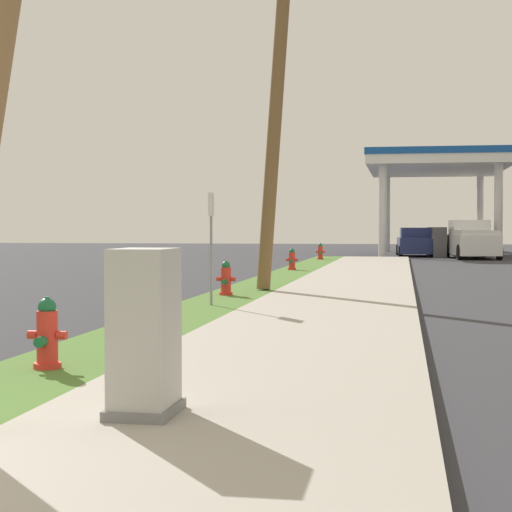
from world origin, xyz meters
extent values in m
cylinder|color=red|center=(0.70, 4.20, 0.15)|extent=(0.29, 0.29, 0.06)
cylinder|color=red|center=(0.70, 4.20, 0.42)|extent=(0.22, 0.22, 0.60)
sphere|color=#196038|center=(0.70, 4.20, 0.76)|extent=(0.19, 0.19, 0.19)
cylinder|color=#196038|center=(0.70, 4.20, 0.84)|extent=(0.06, 0.06, 0.05)
cylinder|color=red|center=(0.54, 4.20, 0.47)|extent=(0.10, 0.09, 0.09)
cylinder|color=red|center=(0.86, 4.20, 0.47)|extent=(0.10, 0.09, 0.09)
cylinder|color=#196038|center=(0.70, 4.03, 0.42)|extent=(0.11, 0.12, 0.11)
cylinder|color=red|center=(0.56, 14.18, 0.15)|extent=(0.29, 0.29, 0.06)
cylinder|color=red|center=(0.56, 14.18, 0.42)|extent=(0.22, 0.22, 0.60)
sphere|color=#196038|center=(0.56, 14.18, 0.76)|extent=(0.19, 0.19, 0.19)
cylinder|color=#196038|center=(0.56, 14.18, 0.84)|extent=(0.06, 0.06, 0.05)
cylinder|color=red|center=(0.40, 14.18, 0.47)|extent=(0.10, 0.09, 0.09)
cylinder|color=red|center=(0.72, 14.18, 0.47)|extent=(0.10, 0.09, 0.09)
cylinder|color=#196038|center=(0.56, 14.01, 0.42)|extent=(0.11, 0.12, 0.11)
cylinder|color=red|center=(0.55, 25.66, 0.15)|extent=(0.29, 0.29, 0.06)
cylinder|color=red|center=(0.55, 25.66, 0.42)|extent=(0.22, 0.22, 0.60)
sphere|color=#196038|center=(0.55, 25.66, 0.76)|extent=(0.19, 0.19, 0.19)
cylinder|color=#196038|center=(0.55, 25.66, 0.84)|extent=(0.06, 0.06, 0.05)
cylinder|color=red|center=(0.39, 25.66, 0.47)|extent=(0.10, 0.09, 0.09)
cylinder|color=red|center=(0.71, 25.66, 0.47)|extent=(0.10, 0.09, 0.09)
cylinder|color=#196038|center=(0.55, 25.49, 0.42)|extent=(0.11, 0.12, 0.11)
cylinder|color=red|center=(0.59, 35.73, 0.15)|extent=(0.29, 0.29, 0.06)
cylinder|color=red|center=(0.59, 35.73, 0.42)|extent=(0.22, 0.22, 0.60)
sphere|color=#196038|center=(0.59, 35.73, 0.76)|extent=(0.19, 0.19, 0.19)
cylinder|color=#196038|center=(0.59, 35.73, 0.84)|extent=(0.06, 0.06, 0.05)
cylinder|color=red|center=(0.43, 35.73, 0.47)|extent=(0.10, 0.09, 0.09)
cylinder|color=red|center=(0.75, 35.73, 0.47)|extent=(0.10, 0.09, 0.09)
cylinder|color=#196038|center=(0.59, 35.56, 0.42)|extent=(0.11, 0.12, 0.11)
cylinder|color=brown|center=(1.34, 16.33, 4.52)|extent=(0.87, 1.44, 8.79)
cube|color=slate|center=(2.35, 2.20, 0.16)|extent=(0.50, 0.67, 0.08)
cube|color=#B7B7B2|center=(2.35, 2.20, 0.77)|extent=(0.44, 0.61, 1.30)
cylinder|color=gray|center=(0.77, 11.73, 1.17)|extent=(0.05, 0.05, 2.10)
cube|color=white|center=(0.77, 11.73, 2.02)|extent=(0.04, 0.36, 0.44)
cylinder|color=silver|center=(3.26, 42.65, 2.46)|extent=(0.44, 0.44, 4.92)
cylinder|color=silver|center=(9.22, 42.65, 2.46)|extent=(0.44, 0.44, 4.92)
cylinder|color=silver|center=(3.26, 53.75, 2.46)|extent=(0.44, 0.44, 4.92)
cylinder|color=silver|center=(9.22, 53.75, 2.46)|extent=(0.44, 0.44, 4.92)
cube|color=white|center=(6.24, 48.20, 5.17)|extent=(7.76, 12.90, 0.50)
cube|color=#144C9E|center=(6.24, 48.20, 5.60)|extent=(7.86, 13.00, 0.36)
cube|color=#47474C|center=(6.24, 42.65, 0.80)|extent=(0.70, 1.10, 1.60)
cube|color=#47474C|center=(6.24, 53.75, 0.80)|extent=(0.70, 1.10, 1.60)
cube|color=navy|center=(4.99, 44.70, 0.59)|extent=(2.01, 4.57, 0.85)
cube|color=navy|center=(5.00, 44.48, 1.29)|extent=(1.69, 2.09, 0.56)
cylinder|color=black|center=(4.06, 46.36, 0.30)|extent=(0.25, 0.61, 0.60)
cylinder|color=black|center=(5.78, 46.44, 0.30)|extent=(0.25, 0.61, 0.60)
cylinder|color=black|center=(4.20, 42.97, 0.30)|extent=(0.25, 0.61, 0.60)
cylinder|color=black|center=(5.92, 43.04, 0.30)|extent=(0.25, 0.61, 0.60)
cube|color=white|center=(7.80, 41.30, 0.71)|extent=(2.46, 5.55, 1.00)
cube|color=white|center=(7.72, 42.27, 1.59)|extent=(2.01, 2.20, 0.76)
cube|color=white|center=(7.91, 40.12, 1.33)|extent=(2.13, 3.07, 0.24)
cylinder|color=black|center=(6.67, 43.36, 0.38)|extent=(0.29, 0.78, 0.76)
cylinder|color=black|center=(8.56, 43.53, 0.38)|extent=(0.29, 0.78, 0.76)
cylinder|color=black|center=(7.04, 39.08, 0.38)|extent=(0.29, 0.78, 0.76)
cylinder|color=black|center=(8.94, 39.25, 0.38)|extent=(0.29, 0.78, 0.76)
cube|color=tan|center=(8.74, 54.71, 0.71)|extent=(2.01, 5.40, 1.00)
cube|color=tan|center=(8.74, 53.73, 1.59)|extent=(1.84, 2.05, 0.76)
cube|color=tan|center=(8.74, 55.89, 1.33)|extent=(1.88, 2.92, 0.24)
cylinder|color=black|center=(9.69, 52.56, 0.38)|extent=(0.22, 0.76, 0.76)
cylinder|color=black|center=(7.79, 52.56, 0.38)|extent=(0.22, 0.76, 0.76)
cylinder|color=black|center=(9.68, 56.86, 0.38)|extent=(0.22, 0.76, 0.76)
cylinder|color=black|center=(7.78, 56.86, 0.38)|extent=(0.22, 0.76, 0.76)
camera|label=1|loc=(4.34, -4.36, 1.59)|focal=61.45mm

